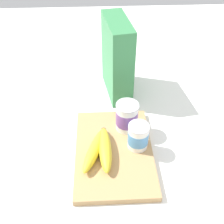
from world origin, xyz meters
TOP-DOWN VIEW (x-y plane):
  - ground_plane at (0.00, 0.00)m, footprint 2.40×2.40m
  - cutting_board at (0.00, 0.00)m, footprint 0.34×0.23m
  - cereal_box at (-0.32, 0.03)m, footprint 0.22×0.11m
  - yogurt_cup_front at (-0.09, 0.05)m, footprint 0.07×0.07m
  - yogurt_cup_back at (-0.01, 0.07)m, footprint 0.06×0.06m
  - banana_bunch at (0.01, -0.04)m, footprint 0.18×0.10m

SIDE VIEW (x-z plane):
  - ground_plane at x=0.00m, z-range 0.00..0.00m
  - cutting_board at x=0.00m, z-range 0.00..0.02m
  - banana_bunch at x=0.01m, z-range 0.02..0.06m
  - yogurt_cup_back at x=-0.01m, z-range 0.02..0.10m
  - yogurt_cup_front at x=-0.09m, z-range 0.02..0.12m
  - cereal_box at x=-0.32m, z-range 0.00..0.28m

